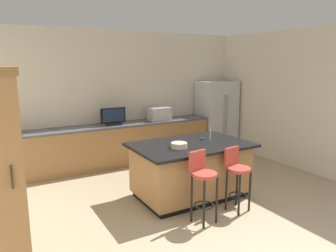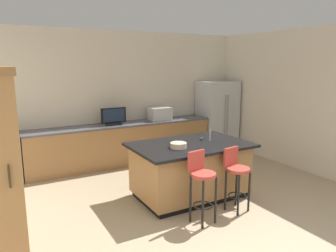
{
  "view_description": "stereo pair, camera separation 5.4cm",
  "coord_description": "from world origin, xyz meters",
  "px_view_note": "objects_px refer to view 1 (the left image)",
  "views": [
    {
      "loc": [
        -2.64,
        -1.95,
        2.19
      ],
      "look_at": [
        0.29,
        3.17,
        1.03
      ],
      "focal_mm": 34.07,
      "sensor_mm": 36.0,
      "label": 1
    },
    {
      "loc": [
        -2.59,
        -1.98,
        2.19
      ],
      "look_at": [
        0.29,
        3.17,
        1.03
      ],
      "focal_mm": 34.07,
      "sensor_mm": 36.0,
      "label": 2
    }
  ],
  "objects_px": {
    "kitchen_island": "(191,169)",
    "bar_stool_left": "(203,180)",
    "refrigerator": "(216,116)",
    "fruit_bowl": "(179,145)",
    "tv_remote": "(202,139)",
    "microwave": "(159,114)",
    "tv_monitor": "(113,117)",
    "bar_stool_right": "(237,174)"
  },
  "relations": [
    {
      "from": "microwave",
      "to": "tv_monitor",
      "type": "relative_size",
      "value": 0.89
    },
    {
      "from": "bar_stool_right",
      "to": "tv_remote",
      "type": "relative_size",
      "value": 5.62
    },
    {
      "from": "refrigerator",
      "to": "kitchen_island",
      "type": "bearing_deg",
      "value": -135.81
    },
    {
      "from": "fruit_bowl",
      "to": "tv_remote",
      "type": "distance_m",
      "value": 0.72
    },
    {
      "from": "kitchen_island",
      "to": "tv_remote",
      "type": "distance_m",
      "value": 0.59
    },
    {
      "from": "microwave",
      "to": "tv_remote",
      "type": "distance_m",
      "value": 2.08
    },
    {
      "from": "tv_monitor",
      "to": "fruit_bowl",
      "type": "distance_m",
      "value": 2.32
    },
    {
      "from": "fruit_bowl",
      "to": "bar_stool_right",
      "type": "bearing_deg",
      "value": -45.65
    },
    {
      "from": "kitchen_island",
      "to": "tv_monitor",
      "type": "height_order",
      "value": "tv_monitor"
    },
    {
      "from": "kitchen_island",
      "to": "microwave",
      "type": "distance_m",
      "value": 2.38
    },
    {
      "from": "tv_remote",
      "to": "refrigerator",
      "type": "bearing_deg",
      "value": 91.34
    },
    {
      "from": "bar_stool_left",
      "to": "bar_stool_right",
      "type": "distance_m",
      "value": 0.67
    },
    {
      "from": "tv_monitor",
      "to": "bar_stool_right",
      "type": "bearing_deg",
      "value": -74.07
    },
    {
      "from": "bar_stool_right",
      "to": "fruit_bowl",
      "type": "relative_size",
      "value": 3.78
    },
    {
      "from": "fruit_bowl",
      "to": "tv_remote",
      "type": "relative_size",
      "value": 1.49
    },
    {
      "from": "tv_monitor",
      "to": "kitchen_island",
      "type": "bearing_deg",
      "value": -76.36
    },
    {
      "from": "tv_remote",
      "to": "microwave",
      "type": "bearing_deg",
      "value": 127.29
    },
    {
      "from": "microwave",
      "to": "bar_stool_left",
      "type": "bearing_deg",
      "value": -107.48
    },
    {
      "from": "bar_stool_right",
      "to": "fruit_bowl",
      "type": "bearing_deg",
      "value": 125.55
    },
    {
      "from": "tv_monitor",
      "to": "tv_remote",
      "type": "relative_size",
      "value": 3.18
    },
    {
      "from": "refrigerator",
      "to": "bar_stool_right",
      "type": "relative_size",
      "value": 1.83
    },
    {
      "from": "refrigerator",
      "to": "bar_stool_left",
      "type": "height_order",
      "value": "refrigerator"
    },
    {
      "from": "kitchen_island",
      "to": "tv_remote",
      "type": "xyz_separation_m",
      "value": [
        0.34,
        0.17,
        0.45
      ]
    },
    {
      "from": "kitchen_island",
      "to": "microwave",
      "type": "height_order",
      "value": "microwave"
    },
    {
      "from": "refrigerator",
      "to": "microwave",
      "type": "xyz_separation_m",
      "value": [
        -1.64,
        0.04,
        0.17
      ]
    },
    {
      "from": "kitchen_island",
      "to": "fruit_bowl",
      "type": "height_order",
      "value": "fruit_bowl"
    },
    {
      "from": "kitchen_island",
      "to": "refrigerator",
      "type": "bearing_deg",
      "value": 44.19
    },
    {
      "from": "microwave",
      "to": "bar_stool_right",
      "type": "height_order",
      "value": "microwave"
    },
    {
      "from": "microwave",
      "to": "tv_remote",
      "type": "relative_size",
      "value": 2.82
    },
    {
      "from": "bar_stool_left",
      "to": "fruit_bowl",
      "type": "xyz_separation_m",
      "value": [
        0.04,
        0.69,
        0.34
      ]
    },
    {
      "from": "refrigerator",
      "to": "bar_stool_left",
      "type": "distance_m",
      "value": 3.98
    },
    {
      "from": "bar_stool_left",
      "to": "bar_stool_right",
      "type": "relative_size",
      "value": 1.05
    },
    {
      "from": "refrigerator",
      "to": "fruit_bowl",
      "type": "relative_size",
      "value": 6.93
    },
    {
      "from": "bar_stool_left",
      "to": "kitchen_island",
      "type": "bearing_deg",
      "value": 58.18
    },
    {
      "from": "tv_monitor",
      "to": "tv_remote",
      "type": "xyz_separation_m",
      "value": [
        0.87,
        -2.01,
        -0.15
      ]
    },
    {
      "from": "kitchen_island",
      "to": "tv_remote",
      "type": "relative_size",
      "value": 11.22
    },
    {
      "from": "refrigerator",
      "to": "bar_stool_left",
      "type": "bearing_deg",
      "value": -130.81
    },
    {
      "from": "kitchen_island",
      "to": "microwave",
      "type": "bearing_deg",
      "value": 74.66
    },
    {
      "from": "fruit_bowl",
      "to": "kitchen_island",
      "type": "bearing_deg",
      "value": 23.43
    },
    {
      "from": "tv_monitor",
      "to": "fruit_bowl",
      "type": "relative_size",
      "value": 2.14
    },
    {
      "from": "kitchen_island",
      "to": "bar_stool_left",
      "type": "relative_size",
      "value": 1.89
    },
    {
      "from": "kitchen_island",
      "to": "bar_stool_left",
      "type": "xyz_separation_m",
      "value": [
        -0.35,
        -0.82,
        0.15
      ]
    }
  ]
}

